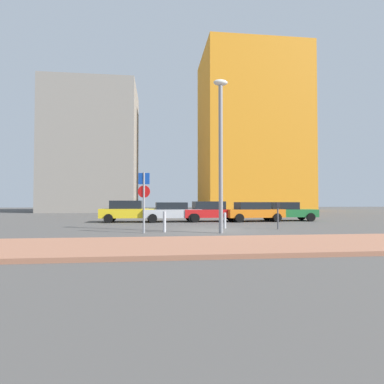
{
  "coord_description": "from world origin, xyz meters",
  "views": [
    {
      "loc": [
        -3.12,
        -16.33,
        1.56
      ],
      "look_at": [
        -1.02,
        1.83,
        2.08
      ],
      "focal_mm": 29.12,
      "sensor_mm": 36.0,
      "label": 1
    }
  ],
  "objects_px": {
    "parked_car_silver": "(172,212)",
    "parked_car_orange": "(253,211)",
    "parked_car_red": "(212,211)",
    "parking_sign_post": "(144,195)",
    "parked_car_yellow": "(130,211)",
    "parking_meter": "(278,212)",
    "street_lamp": "(221,143)",
    "traffic_bollard_mid": "(164,222)",
    "traffic_bollard_near": "(225,221)",
    "parked_car_green": "(287,211)"
  },
  "relations": [
    {
      "from": "parked_car_silver",
      "to": "parked_car_orange",
      "type": "distance_m",
      "value": 6.16
    },
    {
      "from": "parked_car_silver",
      "to": "parked_car_orange",
      "type": "height_order",
      "value": "parked_car_orange"
    },
    {
      "from": "parked_car_red",
      "to": "parking_sign_post",
      "type": "xyz_separation_m",
      "value": [
        -4.78,
        -7.93,
        1.07
      ]
    },
    {
      "from": "parked_car_yellow",
      "to": "parked_car_orange",
      "type": "relative_size",
      "value": 1.01
    },
    {
      "from": "parking_meter",
      "to": "street_lamp",
      "type": "bearing_deg",
      "value": -154.15
    },
    {
      "from": "parked_car_silver",
      "to": "traffic_bollard_mid",
      "type": "relative_size",
      "value": 4.16
    },
    {
      "from": "parked_car_yellow",
      "to": "traffic_bollard_mid",
      "type": "distance_m",
      "value": 7.99
    },
    {
      "from": "parked_car_silver",
      "to": "traffic_bollard_mid",
      "type": "height_order",
      "value": "parked_car_silver"
    },
    {
      "from": "parked_car_red",
      "to": "traffic_bollard_near",
      "type": "xyz_separation_m",
      "value": [
        -0.32,
        -5.87,
        -0.34
      ]
    },
    {
      "from": "parking_sign_post",
      "to": "traffic_bollard_mid",
      "type": "relative_size",
      "value": 2.84
    },
    {
      "from": "parked_car_silver",
      "to": "traffic_bollard_mid",
      "type": "distance_m",
      "value": 7.52
    },
    {
      "from": "parked_car_green",
      "to": "parking_sign_post",
      "type": "distance_m",
      "value": 13.49
    },
    {
      "from": "parked_car_silver",
      "to": "street_lamp",
      "type": "height_order",
      "value": "street_lamp"
    },
    {
      "from": "parked_car_orange",
      "to": "parked_car_silver",
      "type": "bearing_deg",
      "value": 177.96
    },
    {
      "from": "parked_car_yellow",
      "to": "parking_sign_post",
      "type": "distance_m",
      "value": 8.16
    },
    {
      "from": "traffic_bollard_mid",
      "to": "parking_meter",
      "type": "bearing_deg",
      "value": 8.18
    },
    {
      "from": "street_lamp",
      "to": "traffic_bollard_mid",
      "type": "height_order",
      "value": "street_lamp"
    },
    {
      "from": "traffic_bollard_mid",
      "to": "parked_car_red",
      "type": "bearing_deg",
      "value": 63.52
    },
    {
      "from": "parked_car_orange",
      "to": "parking_meter",
      "type": "xyz_separation_m",
      "value": [
        -0.65,
        -6.36,
        0.17
      ]
    },
    {
      "from": "street_lamp",
      "to": "traffic_bollard_near",
      "type": "relative_size",
      "value": 8.41
    },
    {
      "from": "parking_meter",
      "to": "traffic_bollard_mid",
      "type": "height_order",
      "value": "parking_meter"
    },
    {
      "from": "parked_car_green",
      "to": "traffic_bollard_mid",
      "type": "xyz_separation_m",
      "value": [
        -9.74,
        -7.74,
        -0.24
      ]
    },
    {
      "from": "parked_car_green",
      "to": "street_lamp",
      "type": "height_order",
      "value": "street_lamp"
    },
    {
      "from": "parked_car_orange",
      "to": "traffic_bollard_near",
      "type": "distance_m",
      "value": 6.53
    },
    {
      "from": "parked_car_yellow",
      "to": "traffic_bollard_mid",
      "type": "height_order",
      "value": "parked_car_yellow"
    },
    {
      "from": "parked_car_red",
      "to": "parking_meter",
      "type": "relative_size",
      "value": 3.18
    },
    {
      "from": "parking_meter",
      "to": "traffic_bollard_near",
      "type": "height_order",
      "value": "parking_meter"
    },
    {
      "from": "parked_car_silver",
      "to": "parked_car_red",
      "type": "xyz_separation_m",
      "value": [
        3.04,
        0.11,
        0.02
      ]
    },
    {
      "from": "parked_car_orange",
      "to": "parking_meter",
      "type": "bearing_deg",
      "value": -95.84
    },
    {
      "from": "parked_car_orange",
      "to": "street_lamp",
      "type": "height_order",
      "value": "street_lamp"
    },
    {
      "from": "traffic_bollard_mid",
      "to": "parked_car_yellow",
      "type": "bearing_deg",
      "value": 106.88
    },
    {
      "from": "parked_car_green",
      "to": "parking_sign_post",
      "type": "xyz_separation_m",
      "value": [
        -10.75,
        -8.09,
        1.1
      ]
    },
    {
      "from": "parked_car_orange",
      "to": "traffic_bollard_near",
      "type": "height_order",
      "value": "parked_car_orange"
    },
    {
      "from": "parked_car_silver",
      "to": "parking_sign_post",
      "type": "relative_size",
      "value": 1.46
    },
    {
      "from": "parked_car_yellow",
      "to": "parked_car_green",
      "type": "distance_m",
      "value": 12.06
    },
    {
      "from": "parking_meter",
      "to": "traffic_bollard_mid",
      "type": "relative_size",
      "value": 1.42
    },
    {
      "from": "parked_car_green",
      "to": "traffic_bollard_near",
      "type": "xyz_separation_m",
      "value": [
        -6.28,
        -6.02,
        -0.31
      ]
    },
    {
      "from": "parked_car_yellow",
      "to": "parked_car_silver",
      "type": "xyz_separation_m",
      "value": [
        3.06,
        -0.17,
        -0.05
      ]
    },
    {
      "from": "street_lamp",
      "to": "parked_car_yellow",
      "type": "bearing_deg",
      "value": 120.6
    },
    {
      "from": "parked_car_yellow",
      "to": "traffic_bollard_mid",
      "type": "relative_size",
      "value": 4.32
    },
    {
      "from": "street_lamp",
      "to": "traffic_bollard_near",
      "type": "xyz_separation_m",
      "value": [
        0.77,
        2.55,
        -3.93
      ]
    },
    {
      "from": "parking_meter",
      "to": "parked_car_yellow",
      "type": "bearing_deg",
      "value": 141.78
    },
    {
      "from": "parked_car_yellow",
      "to": "parked_car_green",
      "type": "height_order",
      "value": "parked_car_yellow"
    },
    {
      "from": "parking_sign_post",
      "to": "traffic_bollard_mid",
      "type": "xyz_separation_m",
      "value": [
        1.01,
        0.35,
        -1.34
      ]
    },
    {
      "from": "parked_car_orange",
      "to": "parked_car_green",
      "type": "bearing_deg",
      "value": 9.64
    },
    {
      "from": "parked_car_yellow",
      "to": "parking_sign_post",
      "type": "bearing_deg",
      "value": -80.66
    },
    {
      "from": "parked_car_yellow",
      "to": "parked_car_green",
      "type": "relative_size",
      "value": 1.04
    },
    {
      "from": "parked_car_yellow",
      "to": "traffic_bollard_near",
      "type": "xyz_separation_m",
      "value": [
        5.78,
        -5.92,
        -0.37
      ]
    },
    {
      "from": "parked_car_yellow",
      "to": "parked_car_orange",
      "type": "xyz_separation_m",
      "value": [
        9.22,
        -0.39,
        -0.04
      ]
    },
    {
      "from": "parked_car_green",
      "to": "traffic_bollard_near",
      "type": "distance_m",
      "value": 8.71
    }
  ]
}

